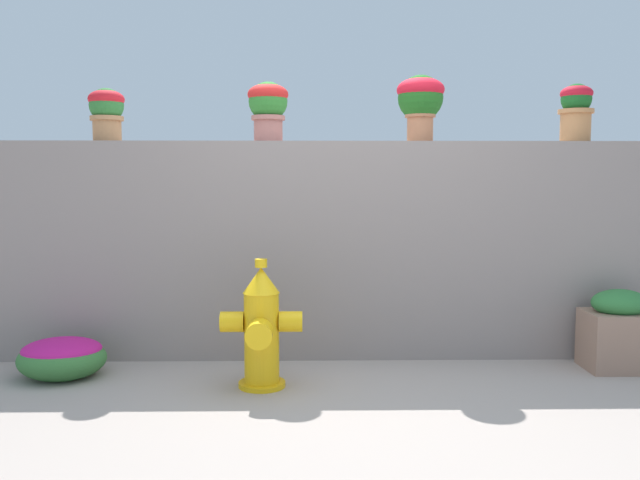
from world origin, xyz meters
name	(u,v)px	position (x,y,z in m)	size (l,w,h in m)	color
ground_plane	(351,409)	(0.00, 0.00, 0.00)	(24.00, 24.00, 0.00)	#A0938A
stone_wall	(341,249)	(0.00, 1.18, 0.76)	(6.09, 0.40, 1.52)	gray
potted_plant_1	(107,110)	(-1.64, 1.18, 1.74)	(0.25, 0.25, 0.37)	#B37C50
potted_plant_2	(268,105)	(-0.52, 1.18, 1.77)	(0.29, 0.29, 0.42)	#AE6A60
potted_plant_3	(420,99)	(0.55, 1.18, 1.82)	(0.33, 0.33, 0.47)	#B26F4B
potted_plant_4	(576,109)	(1.66, 1.18, 1.75)	(0.24, 0.24, 0.41)	#BF7F4B
fire_hydrant	(261,329)	(-0.52, 0.39, 0.36)	(0.49, 0.40, 0.78)	yellow
flower_bush_left	(62,356)	(-1.80, 0.63, 0.14)	(0.55, 0.50, 0.26)	#367134
planter_box	(619,331)	(1.82, 0.74, 0.26)	(0.44, 0.34, 0.54)	#95725E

